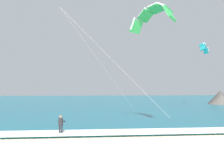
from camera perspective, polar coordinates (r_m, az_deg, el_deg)
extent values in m
cube|color=#146075|center=(80.23, -4.20, -3.85)|extent=(200.00, 120.00, 0.20)
cube|color=white|center=(21.56, 0.86, -10.93)|extent=(200.00, 2.80, 0.04)
ellipsoid|color=#239EC6|center=(21.45, -11.69, -11.48)|extent=(0.95, 1.46, 0.05)
cube|color=black|center=(21.67, -11.63, -11.26)|extent=(0.17, 0.12, 0.04)
cube|color=black|center=(21.22, -11.76, -11.47)|extent=(0.17, 0.12, 0.04)
cylinder|color=#232328|center=(21.43, -11.93, -10.42)|extent=(0.14, 0.14, 0.84)
cylinder|color=#232328|center=(21.34, -11.45, -10.46)|extent=(0.14, 0.14, 0.84)
cube|color=#232328|center=(21.28, -11.68, -8.53)|extent=(0.39, 0.32, 0.60)
sphere|color=#9E704C|center=(21.23, -11.68, -7.35)|extent=(0.22, 0.22, 0.22)
cylinder|color=#232328|center=(21.50, -11.90, -8.32)|extent=(0.28, 0.50, 0.22)
cylinder|color=#232328|center=(21.33, -11.04, -8.38)|extent=(0.28, 0.50, 0.22)
cylinder|color=black|center=(21.60, -11.19, -8.28)|extent=(0.52, 0.25, 0.04)
cube|color=#3F3F42|center=(21.41, -11.53, -9.08)|extent=(0.14, 0.12, 0.10)
cube|color=green|center=(24.49, 13.06, 15.45)|extent=(1.32, 1.67, 1.58)
cube|color=white|center=(24.26, 12.19, 16.26)|extent=(0.54, 0.94, 1.26)
cube|color=green|center=(25.88, 11.92, 16.75)|extent=(1.54, 1.88, 1.25)
cube|color=white|center=(25.67, 11.07, 17.52)|extent=(0.70, 1.28, 0.82)
cube|color=green|center=(27.20, 9.94, 16.61)|extent=(1.66, 1.82, 0.65)
cube|color=white|center=(27.00, 9.12, 17.34)|extent=(0.76, 1.38, 0.20)
cube|color=green|center=(28.18, 7.67, 15.24)|extent=(1.65, 1.54, 1.25)
cube|color=white|center=(27.98, 6.85, 15.92)|extent=(0.69, 1.25, 0.82)
cube|color=green|center=(28.63, 5.54, 12.98)|extent=(1.51, 1.01, 1.58)
cube|color=white|center=(28.44, 4.72, 13.62)|extent=(0.51, 0.86, 1.26)
cylinder|color=#B2B2B7|center=(22.04, 1.16, 4.45)|extent=(9.94, 0.84, 9.68)
cylinder|color=#B2B2B7|center=(24.43, -2.06, 3.90)|extent=(7.82, 5.87, 9.68)
cube|color=teal|center=(61.39, 20.79, 7.12)|extent=(1.48, 1.04, 1.45)
cube|color=white|center=(61.37, 21.19, 7.36)|extent=(0.59, 0.75, 1.15)
cube|color=teal|center=(60.51, 20.27, 8.07)|extent=(1.63, 1.47, 1.16)
cube|color=white|center=(60.49, 20.68, 8.31)|extent=(0.80, 1.07, 0.75)
cube|color=teal|center=(59.20, 19.95, 8.57)|extent=(1.64, 1.71, 0.61)
cube|color=white|center=(59.19, 20.36, 8.83)|extent=(0.89, 1.17, 0.18)
cube|color=teal|center=(57.76, 19.89, 8.50)|extent=(1.48, 1.74, 1.16)
cube|color=white|center=(57.75, 20.31, 8.76)|extent=(0.82, 1.07, 0.75)
cube|color=teal|center=(56.50, 20.13, 7.83)|extent=(1.18, 1.57, 1.45)
cube|color=white|center=(56.49, 20.57, 8.09)|extent=(0.60, 0.79, 1.15)
cone|color=#47423D|center=(66.68, 23.59, -2.86)|extent=(6.39, 6.39, 3.56)
cone|color=#56514C|center=(65.55, 23.76, -3.36)|extent=(6.27, 6.27, 2.47)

